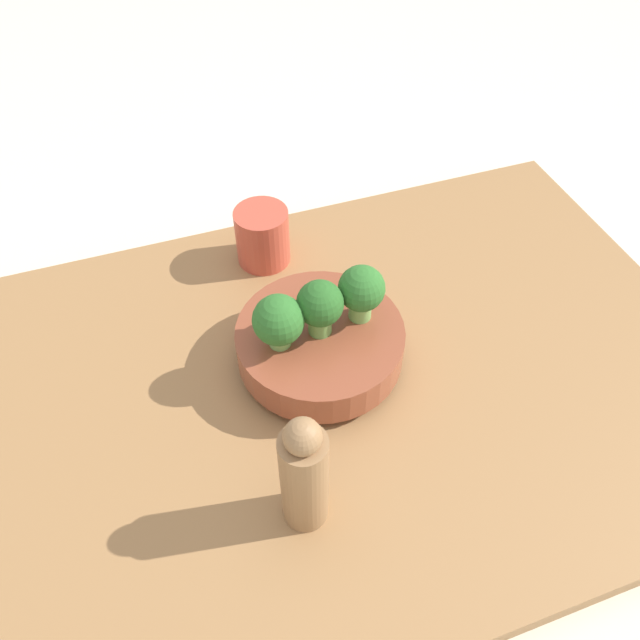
# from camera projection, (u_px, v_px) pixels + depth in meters

# --- Properties ---
(ground_plane) EXTENTS (6.00, 6.00, 0.00)m
(ground_plane) POSITION_uv_depth(u_px,v_px,m) (304.00, 403.00, 0.83)
(ground_plane) COLOR beige
(table) EXTENTS (1.11, 0.69, 0.03)m
(table) POSITION_uv_depth(u_px,v_px,m) (304.00, 396.00, 0.81)
(table) COLOR #9E7042
(table) RESTS_ON ground_plane
(bowl) EXTENTS (0.22, 0.22, 0.06)m
(bowl) POSITION_uv_depth(u_px,v_px,m) (320.00, 343.00, 0.80)
(bowl) COLOR brown
(bowl) RESTS_ON table
(broccoli_floret_right) EXTENTS (0.06, 0.06, 0.07)m
(broccoli_floret_right) POSITION_uv_depth(u_px,v_px,m) (278.00, 321.00, 0.74)
(broccoli_floret_right) COLOR #7AB256
(broccoli_floret_right) RESTS_ON bowl
(broccoli_floret_left) EXTENTS (0.06, 0.06, 0.08)m
(broccoli_floret_left) POSITION_uv_depth(u_px,v_px,m) (361.00, 291.00, 0.77)
(broccoli_floret_left) COLOR #7AB256
(broccoli_floret_left) RESTS_ON bowl
(broccoli_floret_center) EXTENTS (0.06, 0.06, 0.08)m
(broccoli_floret_center) POSITION_uv_depth(u_px,v_px,m) (320.00, 306.00, 0.75)
(broccoli_floret_center) COLOR #6BA34C
(broccoli_floret_center) RESTS_ON bowl
(cup) EXTENTS (0.08, 0.08, 0.09)m
(cup) POSITION_uv_depth(u_px,v_px,m) (263.00, 236.00, 0.93)
(cup) COLOR #C64C38
(cup) RESTS_ON table
(pepper_mill) EXTENTS (0.05, 0.05, 0.18)m
(pepper_mill) POSITION_uv_depth(u_px,v_px,m) (304.00, 475.00, 0.63)
(pepper_mill) COLOR #997047
(pepper_mill) RESTS_ON table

